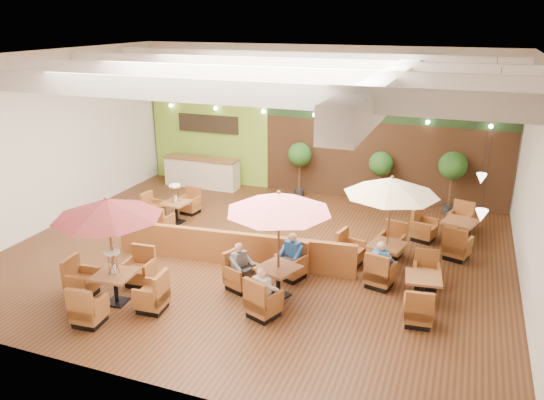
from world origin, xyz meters
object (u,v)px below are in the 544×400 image
at_px(diner_2, 240,262).
at_px(table_4, 422,291).
at_px(table_3, 170,209).
at_px(topiary_2, 453,168).
at_px(table_1, 276,221).
at_px(table_0, 110,233).
at_px(topiary_0, 300,157).
at_px(topiary_1, 381,166).
at_px(diner_1, 292,252).
at_px(table_5, 448,232).
at_px(diner_0, 263,287).
at_px(booth_divider, 233,248).
at_px(service_counter, 202,172).
at_px(diner_3, 381,259).
at_px(diner_4, 381,259).
at_px(table_2, 388,203).

bearing_deg(diner_2, table_4, 123.93).
distance_m(table_3, topiary_2, 9.53).
bearing_deg(table_4, table_1, -173.41).
height_order(table_0, table_1, table_1).
bearing_deg(topiary_0, topiary_1, 0.00).
height_order(table_3, diner_1, table_3).
bearing_deg(table_5, diner_0, -105.89).
distance_m(booth_divider, topiary_2, 8.20).
distance_m(table_4, diner_1, 3.34).
relative_size(table_3, table_4, 0.98).
xyz_separation_m(topiary_1, topiary_2, (2.38, 0.00, 0.15)).
bearing_deg(service_counter, topiary_1, 1.64).
height_order(table_4, topiary_0, topiary_0).
bearing_deg(table_5, booth_divider, -130.48).
bearing_deg(topiary_0, booth_divider, -89.39).
bearing_deg(table_3, topiary_1, 39.24).
bearing_deg(topiary_0, topiary_2, 0.00).
bearing_deg(service_counter, table_0, -75.15).
height_order(topiary_0, diner_1, topiary_0).
relative_size(service_counter, table_1, 1.06).
xyz_separation_m(service_counter, diner_2, (4.84, -7.18, 0.16)).
xyz_separation_m(topiary_2, diner_3, (-1.32, -6.04, -0.88)).
bearing_deg(diner_4, topiary_0, 127.09).
xyz_separation_m(table_1, diner_4, (2.29, 1.34, -1.20)).
bearing_deg(diner_2, topiary_2, 171.51).
distance_m(table_4, diner_4, 1.26).
distance_m(table_2, topiary_2, 5.26).
bearing_deg(topiary_0, diner_4, -56.12).
xyz_separation_m(service_counter, table_5, (9.51, -2.46, -0.21)).
height_order(table_3, table_5, table_3).
relative_size(booth_divider, diner_2, 8.81).
xyz_separation_m(table_1, diner_2, (-0.93, -0.00, -1.21)).
relative_size(topiary_2, diner_3, 2.75).
bearing_deg(topiary_1, table_4, -71.88).
relative_size(booth_divider, table_1, 2.39).
bearing_deg(topiary_0, table_4, -51.92).
xyz_separation_m(booth_divider, table_3, (-3.26, 2.16, -0.02)).
relative_size(table_2, diner_2, 3.52).
bearing_deg(topiary_2, booth_divider, -130.84).
distance_m(table_2, table_4, 2.44).
bearing_deg(booth_divider, table_2, 9.74).
xyz_separation_m(booth_divider, table_2, (3.92, 1.08, 1.45)).
xyz_separation_m(table_1, table_4, (3.37, 0.82, -1.60)).
distance_m(service_counter, diner_0, 10.04).
distance_m(booth_divider, topiary_1, 6.88).
height_order(diner_2, diner_4, diner_4).
xyz_separation_m(service_counter, topiary_0, (4.00, 0.20, 0.96)).
distance_m(table_1, table_5, 6.23).
relative_size(topiary_0, diner_0, 2.67).
height_order(table_2, table_4, table_2).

